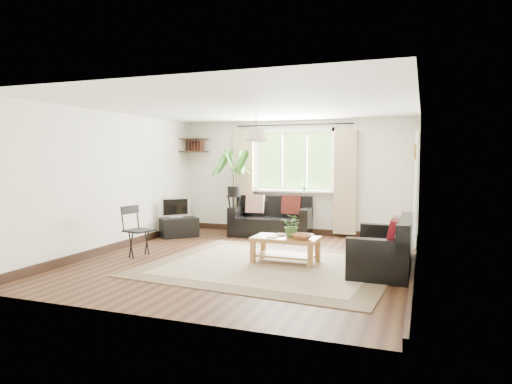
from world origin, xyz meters
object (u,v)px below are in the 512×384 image
(coffee_table, at_px, (286,250))
(folding_chair, at_px, (139,231))
(tv_stand, at_px, (179,227))
(palm_stand, at_px, (234,192))
(sofa_right, at_px, (382,245))
(sofa_back, at_px, (271,217))

(coffee_table, relative_size, folding_chair, 1.21)
(tv_stand, xyz_separation_m, palm_stand, (0.96, 0.60, 0.70))
(coffee_table, relative_size, tv_stand, 1.36)
(coffee_table, relative_size, palm_stand, 0.55)
(coffee_table, bearing_deg, tv_stand, 150.96)
(sofa_right, bearing_deg, tv_stand, -109.30)
(tv_stand, distance_m, folding_chair, 1.89)
(tv_stand, bearing_deg, coffee_table, -74.24)
(sofa_right, xyz_separation_m, tv_stand, (-4.12, 1.46, -0.17))
(sofa_back, relative_size, palm_stand, 0.91)
(sofa_back, distance_m, sofa_right, 3.30)
(coffee_table, distance_m, folding_chair, 2.42)
(sofa_right, distance_m, folding_chair, 3.83)
(coffee_table, height_order, palm_stand, palm_stand)
(sofa_right, distance_m, coffee_table, 1.43)
(sofa_back, height_order, coffee_table, sofa_back)
(palm_stand, xyz_separation_m, folding_chair, (-0.65, -2.45, -0.49))
(tv_stand, bearing_deg, sofa_right, -64.72)
(sofa_right, relative_size, folding_chair, 1.90)
(sofa_back, xyz_separation_m, folding_chair, (-1.40, -2.64, 0.03))
(folding_chair, bearing_deg, sofa_right, -73.06)
(coffee_table, distance_m, tv_stand, 3.09)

